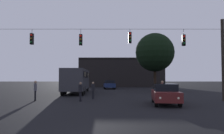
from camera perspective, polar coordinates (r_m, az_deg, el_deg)
The scene contains 11 objects.
ground_plane at distance 31.64m, azimuth -0.59°, elevation -6.26°, with size 168.00×168.00×0.00m, color black.
overhead_signal_span at distance 19.42m, azimuth -1.10°, elevation 3.30°, with size 20.07×0.44×7.00m.
city_bus at distance 29.56m, azimuth -8.70°, elevation -2.87°, with size 2.96×11.09×3.00m.
car_near_right at distance 17.35m, azimuth 13.36°, elevation -6.52°, with size 2.28×4.48×1.52m.
car_far_left at distance 39.73m, azimuth -0.52°, elevation -4.38°, with size 2.19×4.46×1.52m.
pedestrian_crossing_left at distance 21.20m, azimuth -4.66°, elevation -5.61°, with size 0.34×0.42×1.59m.
pedestrian_crossing_center at distance 20.59m, azimuth -18.56°, elevation -5.34°, with size 0.36×0.42×1.72m.
pedestrian_crossing_right at distance 21.53m, azimuth 12.66°, elevation -5.34°, with size 0.33×0.41×1.69m.
pedestrian_near_bus at distance 19.11m, azimuth -7.79°, elevation -5.88°, with size 0.29×0.39×1.61m.
corner_building at distance 52.20m, azimuth 2.35°, elevation -1.49°, with size 17.84×11.24×6.11m.
tree_left_silhouette at distance 34.39m, azimuth 10.83°, elevation 3.62°, with size 5.74×5.74×8.60m.
Camera 1 is at (0.40, -7.08, 1.98)m, focal length 36.42 mm.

